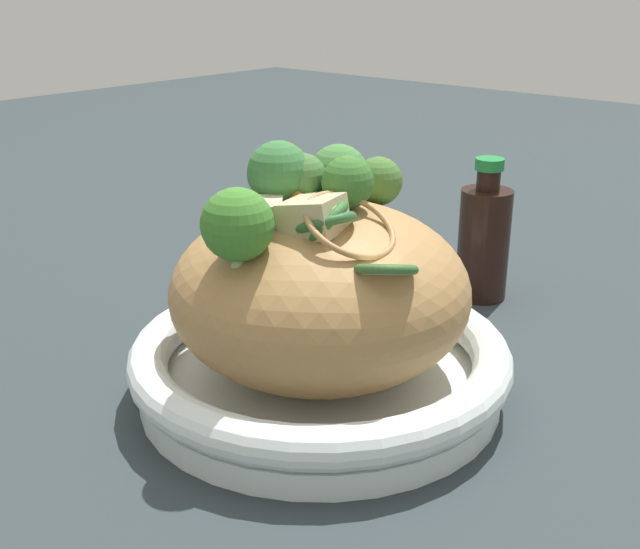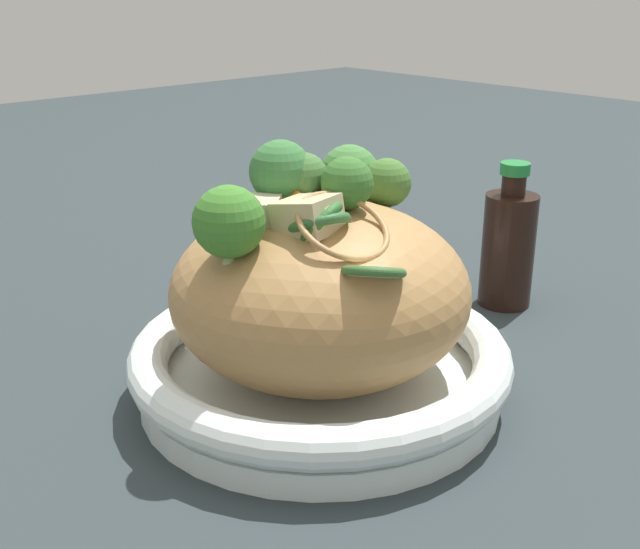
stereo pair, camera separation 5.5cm
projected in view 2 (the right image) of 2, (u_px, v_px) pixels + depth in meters
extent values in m
plane|color=#2A3337|center=(320.00, 392.00, 0.58)|extent=(3.00, 3.00, 0.00)
cylinder|color=white|center=(320.00, 381.00, 0.58)|extent=(0.26, 0.26, 0.02)
torus|color=white|center=(320.00, 353.00, 0.57)|extent=(0.27, 0.27, 0.03)
ellipsoid|color=#AB7E4A|center=(320.00, 291.00, 0.55)|extent=(0.21, 0.21, 0.12)
torus|color=#B1804D|center=(343.00, 225.00, 0.49)|extent=(0.07, 0.06, 0.03)
torus|color=#A58647|center=(331.00, 223.00, 0.55)|extent=(0.06, 0.06, 0.01)
torus|color=#B3854D|center=(244.00, 254.00, 0.52)|extent=(0.06, 0.06, 0.03)
cone|color=#A3B66F|center=(234.00, 264.00, 0.49)|extent=(0.03, 0.03, 0.02)
sphere|color=#3E7D2B|center=(233.00, 223.00, 0.48)|extent=(0.06, 0.06, 0.05)
cone|color=#A1C276|center=(279.00, 203.00, 0.57)|extent=(0.02, 0.02, 0.02)
sphere|color=#337D3A|center=(278.00, 174.00, 0.56)|extent=(0.05, 0.05, 0.04)
cone|color=#98B670|center=(386.00, 211.00, 0.58)|extent=(0.02, 0.02, 0.02)
sphere|color=#457231|center=(387.00, 183.00, 0.58)|extent=(0.04, 0.04, 0.04)
cone|color=#A1B973|center=(299.00, 205.00, 0.54)|extent=(0.02, 0.02, 0.02)
sphere|color=#447038|center=(299.00, 179.00, 0.53)|extent=(0.04, 0.04, 0.03)
cone|color=#99B66F|center=(347.00, 211.00, 0.53)|extent=(0.02, 0.02, 0.02)
sphere|color=#396E2D|center=(347.00, 183.00, 0.52)|extent=(0.04, 0.04, 0.04)
cone|color=#98B97C|center=(349.00, 208.00, 0.61)|extent=(0.03, 0.03, 0.02)
sphere|color=#447D3D|center=(349.00, 175.00, 0.60)|extent=(0.06, 0.06, 0.05)
cone|color=#99BC73|center=(281.00, 208.00, 0.54)|extent=(0.03, 0.03, 0.02)
sphere|color=#39733B|center=(281.00, 172.00, 0.53)|extent=(0.06, 0.06, 0.04)
cylinder|color=orange|center=(314.00, 198.00, 0.54)|extent=(0.03, 0.03, 0.03)
cylinder|color=orange|center=(293.00, 207.00, 0.52)|extent=(0.02, 0.02, 0.02)
cylinder|color=orange|center=(359.00, 207.00, 0.61)|extent=(0.02, 0.02, 0.02)
cylinder|color=orange|center=(294.00, 198.00, 0.59)|extent=(0.03, 0.03, 0.01)
cylinder|color=beige|center=(319.00, 223.00, 0.50)|extent=(0.04, 0.04, 0.02)
torus|color=#2D6030|center=(319.00, 223.00, 0.50)|extent=(0.05, 0.05, 0.02)
cylinder|color=beige|center=(320.00, 224.00, 0.49)|extent=(0.04, 0.04, 0.03)
torus|color=#2D672C|center=(320.00, 224.00, 0.49)|extent=(0.05, 0.04, 0.03)
cylinder|color=beige|center=(374.00, 272.00, 0.47)|extent=(0.05, 0.05, 0.02)
torus|color=#35602B|center=(374.00, 272.00, 0.47)|extent=(0.05, 0.05, 0.02)
cylinder|color=beige|center=(297.00, 211.00, 0.51)|extent=(0.04, 0.04, 0.02)
torus|color=#2E622A|center=(297.00, 211.00, 0.51)|extent=(0.04, 0.04, 0.02)
cube|color=#C9B388|center=(308.00, 217.00, 0.50)|extent=(0.04, 0.04, 0.03)
cube|color=#C9B894|center=(260.00, 214.00, 0.51)|extent=(0.04, 0.04, 0.02)
cylinder|color=black|center=(508.00, 251.00, 0.72)|extent=(0.05, 0.05, 0.10)
cylinder|color=black|center=(514.00, 185.00, 0.69)|extent=(0.02, 0.02, 0.02)
cylinder|color=#1E7F38|center=(515.00, 169.00, 0.69)|extent=(0.03, 0.03, 0.01)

